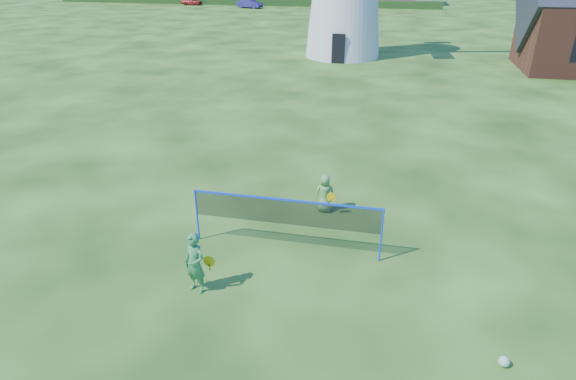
# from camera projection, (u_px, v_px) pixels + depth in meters

# --- Properties ---
(ground) EXTENTS (220.00, 220.00, 0.00)m
(ground) POSITION_uv_depth(u_px,v_px,m) (277.00, 246.00, 13.12)
(ground) COLOR black
(ground) RESTS_ON ground
(badminton_net) EXTENTS (5.05, 0.05, 1.55)m
(badminton_net) POSITION_uv_depth(u_px,v_px,m) (286.00, 213.00, 12.46)
(badminton_net) COLOR blue
(badminton_net) RESTS_ON ground
(player_girl) EXTENTS (0.75, 0.54, 1.55)m
(player_girl) POSITION_uv_depth(u_px,v_px,m) (195.00, 263.00, 11.05)
(player_girl) COLOR #338040
(player_girl) RESTS_ON ground
(player_boy) EXTENTS (0.67, 0.44, 1.22)m
(player_boy) POSITION_uv_depth(u_px,v_px,m) (325.00, 194.00, 14.64)
(player_boy) COLOR #589146
(player_boy) RESTS_ON ground
(play_ball) EXTENTS (0.22, 0.22, 0.22)m
(play_ball) POSITION_uv_depth(u_px,v_px,m) (504.00, 362.00, 9.25)
(play_ball) COLOR green
(play_ball) RESTS_ON ground
(hedge) EXTENTS (62.00, 0.80, 1.00)m
(hedge) POSITION_uv_depth(u_px,v_px,m) (238.00, 2.00, 74.87)
(hedge) COLOR #193814
(hedge) RESTS_ON ground
(car_left) EXTENTS (3.32, 1.49, 1.11)m
(car_left) POSITION_uv_depth(u_px,v_px,m) (192.00, 1.00, 74.94)
(car_left) COLOR maroon
(car_left) RESTS_ON ground
(car_right) EXTENTS (4.12, 2.33, 1.29)m
(car_right) POSITION_uv_depth(u_px,v_px,m) (249.00, 3.00, 70.77)
(car_right) COLOR navy
(car_right) RESTS_ON ground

